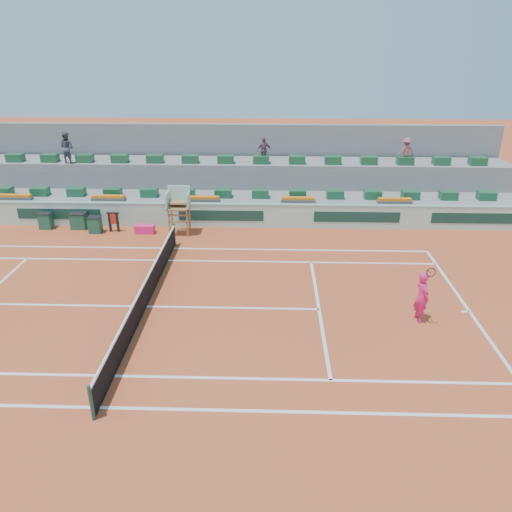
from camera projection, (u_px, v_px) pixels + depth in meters
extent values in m
plane|color=#AA4120|center=(146.00, 307.00, 18.53)|extent=(90.00, 90.00, 0.00)
cube|color=gray|center=(190.00, 202.00, 28.04)|extent=(36.00, 4.00, 1.20)
cube|color=gray|center=(193.00, 182.00, 29.22)|extent=(36.00, 2.40, 2.60)
cube|color=gray|center=(196.00, 161.00, 30.31)|extent=(36.00, 0.40, 4.40)
cube|color=#F82070|center=(145.00, 229.00, 25.25)|extent=(0.97, 0.43, 0.43)
imported|color=#4E4E5B|center=(67.00, 148.00, 27.77)|extent=(1.00, 0.88, 1.72)
imported|color=#6D4858|center=(264.00, 150.00, 27.84)|extent=(0.89, 0.55, 1.41)
imported|color=#A05055|center=(406.00, 151.00, 27.54)|extent=(1.04, 0.74, 1.46)
cube|color=white|center=(470.00, 312.00, 18.18)|extent=(0.12, 10.97, 0.01)
cube|color=white|center=(99.00, 408.00, 13.52)|extent=(23.77, 0.12, 0.01)
cube|color=white|center=(173.00, 248.00, 23.53)|extent=(23.77, 0.12, 0.01)
cube|color=white|center=(114.00, 376.00, 14.77)|extent=(23.77, 0.12, 0.01)
cube|color=white|center=(168.00, 260.00, 22.28)|extent=(23.77, 0.12, 0.01)
cube|color=white|center=(319.00, 309.00, 18.34)|extent=(0.12, 8.23, 0.01)
cube|color=white|center=(146.00, 306.00, 18.52)|extent=(12.80, 0.12, 0.01)
cube|color=white|center=(465.00, 312.00, 18.18)|extent=(0.30, 0.12, 0.01)
cube|color=black|center=(145.00, 296.00, 18.34)|extent=(0.03, 11.87, 0.92)
cube|color=white|center=(144.00, 284.00, 18.14)|extent=(0.06, 11.87, 0.07)
cylinder|color=#1E4734|center=(91.00, 403.00, 12.89)|extent=(0.10, 0.10, 1.10)
cylinder|color=#1E4734|center=(174.00, 234.00, 23.72)|extent=(0.10, 0.10, 1.10)
cube|color=#ACD8BF|center=(183.00, 215.00, 26.04)|extent=(36.00, 0.30, 1.20)
cube|color=gray|center=(182.00, 204.00, 25.78)|extent=(36.00, 0.34, 0.06)
cube|color=#14382F|center=(59.00, 214.00, 26.06)|extent=(4.40, 0.02, 0.56)
cube|color=#14382F|center=(221.00, 216.00, 25.81)|extent=(4.40, 0.02, 0.56)
cube|color=#14382F|center=(357.00, 217.00, 25.61)|extent=(4.40, 0.02, 0.56)
cube|color=#14382F|center=(475.00, 218.00, 25.43)|extent=(4.40, 0.02, 0.56)
cube|color=brown|center=(169.00, 223.00, 24.70)|extent=(0.08, 0.08, 1.35)
cube|color=brown|center=(187.00, 224.00, 24.67)|extent=(0.08, 0.08, 1.35)
cube|color=brown|center=(172.00, 219.00, 25.33)|extent=(0.08, 0.08, 1.35)
cube|color=brown|center=(189.00, 219.00, 25.31)|extent=(0.08, 0.08, 1.35)
cube|color=brown|center=(179.00, 207.00, 24.71)|extent=(1.10, 0.90, 0.08)
cube|color=#ACD8BF|center=(179.00, 195.00, 24.85)|extent=(1.10, 0.08, 1.00)
cube|color=#ACD8BF|center=(168.00, 200.00, 24.58)|extent=(0.06, 0.90, 0.80)
cube|color=#ACD8BF|center=(189.00, 201.00, 24.55)|extent=(0.06, 0.90, 0.80)
cube|color=brown|center=(179.00, 202.00, 24.70)|extent=(0.80, 0.60, 0.08)
cube|color=brown|center=(179.00, 230.00, 24.82)|extent=(0.90, 0.08, 0.06)
cube|color=brown|center=(178.00, 222.00, 24.65)|extent=(0.90, 0.08, 0.06)
cube|color=brown|center=(178.00, 215.00, 24.51)|extent=(0.90, 0.08, 0.06)
cube|color=#1B512F|center=(4.00, 191.00, 27.18)|extent=(0.90, 0.60, 0.44)
cube|color=#1B512F|center=(40.00, 191.00, 27.12)|extent=(0.90, 0.60, 0.44)
cube|color=#1B512F|center=(76.00, 192.00, 27.06)|extent=(0.90, 0.60, 0.44)
cube|color=#1B512F|center=(113.00, 192.00, 27.00)|extent=(0.90, 0.60, 0.44)
cube|color=#1B512F|center=(150.00, 192.00, 26.94)|extent=(0.90, 0.60, 0.44)
cube|color=#1B512F|center=(186.00, 193.00, 26.89)|extent=(0.90, 0.60, 0.44)
cube|color=#1B512F|center=(223.00, 193.00, 26.83)|extent=(0.90, 0.60, 0.44)
cube|color=#1B512F|center=(260.00, 193.00, 26.77)|extent=(0.90, 0.60, 0.44)
cube|color=#1B512F|center=(298.00, 194.00, 26.71)|extent=(0.90, 0.60, 0.44)
cube|color=#1B512F|center=(335.00, 194.00, 26.65)|extent=(0.90, 0.60, 0.44)
cube|color=#1B512F|center=(373.00, 194.00, 26.60)|extent=(0.90, 0.60, 0.44)
cube|color=#1B512F|center=(410.00, 195.00, 26.54)|extent=(0.90, 0.60, 0.44)
cube|color=#1B512F|center=(448.00, 195.00, 26.48)|extent=(0.90, 0.60, 0.44)
cube|color=#1B512F|center=(486.00, 196.00, 26.42)|extent=(0.90, 0.60, 0.44)
cube|color=#1B512F|center=(15.00, 158.00, 28.34)|extent=(0.90, 0.60, 0.44)
cube|color=#1B512F|center=(50.00, 158.00, 28.28)|extent=(0.90, 0.60, 0.44)
cube|color=#1B512F|center=(85.00, 158.00, 28.22)|extent=(0.90, 0.60, 0.44)
cube|color=#1B512F|center=(120.00, 158.00, 28.16)|extent=(0.90, 0.60, 0.44)
cube|color=#1B512F|center=(155.00, 159.00, 28.11)|extent=(0.90, 0.60, 0.44)
cube|color=#1B512F|center=(190.00, 159.00, 28.05)|extent=(0.90, 0.60, 0.44)
cube|color=#1B512F|center=(226.00, 159.00, 27.99)|extent=(0.90, 0.60, 0.44)
cube|color=#1B512F|center=(261.00, 159.00, 27.93)|extent=(0.90, 0.60, 0.44)
cube|color=#1B512F|center=(297.00, 160.00, 27.87)|extent=(0.90, 0.60, 0.44)
cube|color=#1B512F|center=(333.00, 160.00, 27.82)|extent=(0.90, 0.60, 0.44)
cube|color=#1B512F|center=(369.00, 160.00, 27.76)|extent=(0.90, 0.60, 0.44)
cube|color=#1B512F|center=(405.00, 160.00, 27.70)|extent=(0.90, 0.60, 0.44)
cube|color=#1B512F|center=(441.00, 161.00, 27.64)|extent=(0.90, 0.60, 0.44)
cube|color=#1B512F|center=(478.00, 161.00, 27.58)|extent=(0.90, 0.60, 0.44)
cube|color=#515151|center=(16.00, 198.00, 26.48)|extent=(1.80, 0.36, 0.16)
cube|color=orange|center=(15.00, 196.00, 26.42)|extent=(1.70, 0.32, 0.12)
cube|color=#515151|center=(109.00, 199.00, 26.33)|extent=(1.80, 0.36, 0.16)
cube|color=orange|center=(108.00, 196.00, 26.27)|extent=(1.70, 0.32, 0.12)
cube|color=#515151|center=(203.00, 200.00, 26.18)|extent=(1.80, 0.36, 0.16)
cube|color=orange|center=(203.00, 197.00, 26.13)|extent=(1.70, 0.32, 0.12)
cube|color=#515151|center=(298.00, 201.00, 26.04)|extent=(1.80, 0.36, 0.16)
cube|color=orange|center=(298.00, 198.00, 25.98)|extent=(1.70, 0.32, 0.12)
cube|color=#515151|center=(394.00, 202.00, 25.89)|extent=(1.80, 0.36, 0.16)
cube|color=orange|center=(395.00, 199.00, 25.84)|extent=(1.70, 0.32, 0.12)
cube|color=#194D36|center=(95.00, 225.00, 25.26)|extent=(0.60, 0.51, 0.80)
cube|color=black|center=(94.00, 217.00, 25.09)|extent=(0.63, 0.55, 0.04)
cube|color=#194D36|center=(79.00, 221.00, 25.83)|extent=(0.77, 0.66, 0.80)
cube|color=black|center=(78.00, 213.00, 25.66)|extent=(0.82, 0.71, 0.04)
cube|color=#194D36|center=(46.00, 221.00, 25.80)|extent=(0.60, 0.52, 0.80)
cube|color=black|center=(44.00, 213.00, 25.63)|extent=(0.64, 0.55, 0.04)
cube|color=black|center=(110.00, 222.00, 25.35)|extent=(0.11, 0.11, 1.00)
cube|color=black|center=(118.00, 222.00, 25.34)|extent=(0.11, 0.11, 1.00)
cube|color=black|center=(113.00, 213.00, 25.14)|extent=(0.65, 0.09, 0.06)
cube|color=red|center=(113.00, 219.00, 25.24)|extent=(0.47, 0.04, 0.56)
imported|color=#F82070|center=(422.00, 297.00, 17.31)|extent=(0.59, 0.76, 1.86)
cylinder|color=black|center=(429.00, 271.00, 16.57)|extent=(0.03, 0.35, 0.09)
torus|color=black|center=(431.00, 272.00, 16.34)|extent=(0.31, 0.08, 0.31)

